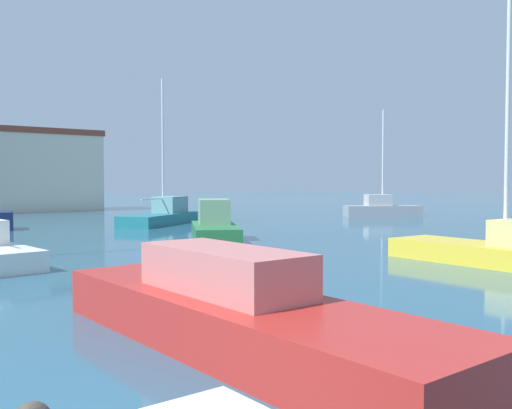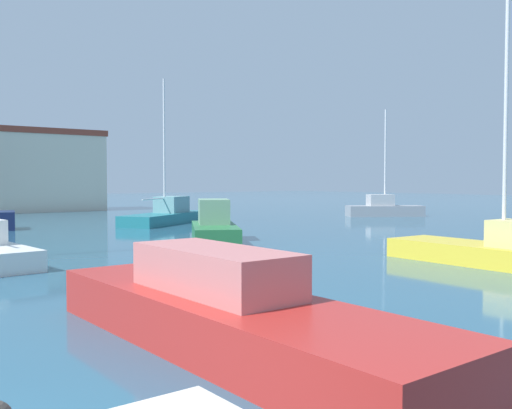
{
  "view_description": "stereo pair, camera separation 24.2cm",
  "coord_description": "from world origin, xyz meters",
  "px_view_note": "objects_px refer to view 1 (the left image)",
  "views": [
    {
      "loc": [
        -0.55,
        -4.7,
        2.67
      ],
      "look_at": [
        15.64,
        15.72,
        1.55
      ],
      "focal_mm": 40.67,
      "sensor_mm": 36.0,
      "label": 1
    },
    {
      "loc": [
        -0.36,
        -4.85,
        2.67
      ],
      "look_at": [
        15.64,
        15.72,
        1.55
      ],
      "focal_mm": 40.67,
      "sensor_mm": 36.0,
      "label": 2
    }
  ],
  "objects_px": {
    "motorboat_red_distant_north": "(237,314)",
    "sailboat_yellow_distant_east": "(511,250)",
    "motorboat_green_far_right": "(214,227)",
    "sailboat_teal_mid_harbor": "(165,215)",
    "sailboat_grey_behind_lamppost": "(381,208)"
  },
  "relations": [
    {
      "from": "sailboat_teal_mid_harbor",
      "to": "motorboat_red_distant_north",
      "type": "xyz_separation_m",
      "value": [
        -12.07,
        -23.65,
        0.0
      ]
    },
    {
      "from": "sailboat_yellow_distant_east",
      "to": "motorboat_green_far_right",
      "type": "bearing_deg",
      "value": 103.65
    },
    {
      "from": "sailboat_yellow_distant_east",
      "to": "sailboat_grey_behind_lamppost",
      "type": "distance_m",
      "value": 24.72
    },
    {
      "from": "sailboat_teal_mid_harbor",
      "to": "sailboat_grey_behind_lamppost",
      "type": "bearing_deg",
      "value": -12.58
    },
    {
      "from": "sailboat_teal_mid_harbor",
      "to": "sailboat_grey_behind_lamppost",
      "type": "distance_m",
      "value": 16.36
    },
    {
      "from": "motorboat_red_distant_north",
      "to": "sailboat_yellow_distant_east",
      "type": "bearing_deg",
      "value": 7.94
    },
    {
      "from": "motorboat_green_far_right",
      "to": "motorboat_red_distant_north",
      "type": "distance_m",
      "value": 16.02
    },
    {
      "from": "sailboat_grey_behind_lamppost",
      "to": "motorboat_green_far_right",
      "type": "relative_size",
      "value": 1.41
    },
    {
      "from": "sailboat_teal_mid_harbor",
      "to": "motorboat_green_far_right",
      "type": "distance_m",
      "value": 10.76
    },
    {
      "from": "sailboat_teal_mid_harbor",
      "to": "sailboat_grey_behind_lamppost",
      "type": "xyz_separation_m",
      "value": [
        15.97,
        -3.56,
        0.05
      ]
    },
    {
      "from": "sailboat_yellow_distant_east",
      "to": "motorboat_green_far_right",
      "type": "height_order",
      "value": "sailboat_yellow_distant_east"
    },
    {
      "from": "motorboat_green_far_right",
      "to": "motorboat_red_distant_north",
      "type": "height_order",
      "value": "motorboat_green_far_right"
    },
    {
      "from": "sailboat_teal_mid_harbor",
      "to": "motorboat_red_distant_north",
      "type": "distance_m",
      "value": 26.56
    },
    {
      "from": "sailboat_yellow_distant_east",
      "to": "motorboat_red_distant_north",
      "type": "relative_size",
      "value": 1.22
    },
    {
      "from": "motorboat_green_far_right",
      "to": "sailboat_teal_mid_harbor",
      "type": "bearing_deg",
      "value": 71.96
    }
  ]
}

